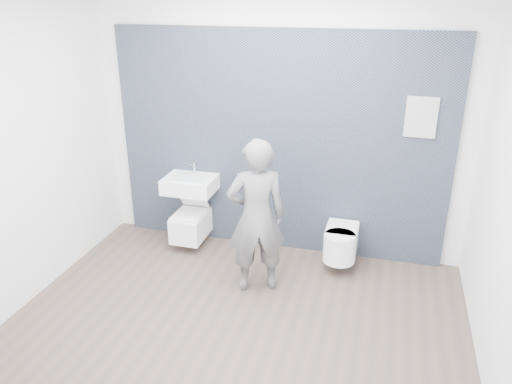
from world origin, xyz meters
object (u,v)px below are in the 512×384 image
(toilet_square, at_px, (191,224))
(visitor, at_px, (256,217))
(washbasin, at_px, (190,184))
(toilet_rounded, at_px, (341,243))

(toilet_square, bearing_deg, visitor, -33.93)
(toilet_square, height_order, visitor, visitor)
(washbasin, relative_size, toilet_rounded, 0.98)
(washbasin, height_order, toilet_square, washbasin)
(washbasin, distance_m, toilet_square, 0.47)
(washbasin, height_order, visitor, visitor)
(toilet_square, relative_size, visitor, 0.40)
(washbasin, xyz_separation_m, toilet_rounded, (1.70, -0.08, -0.45))
(washbasin, relative_size, toilet_square, 0.92)
(toilet_rounded, bearing_deg, toilet_square, 178.58)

